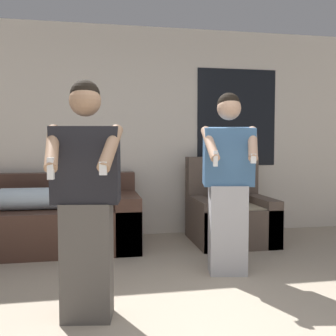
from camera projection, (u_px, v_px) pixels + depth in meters
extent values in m
cube|color=silver|center=(141.00, 132.00, 5.13)|extent=(6.77, 0.06, 2.70)
cube|color=black|center=(237.00, 118.00, 5.32)|extent=(1.10, 0.01, 1.30)
cube|color=#472D23|center=(54.00, 228.00, 4.44)|extent=(1.90, 0.98, 0.48)
cube|color=#472D23|center=(56.00, 188.00, 4.79)|extent=(1.90, 0.22, 0.36)
cube|color=#472D23|center=(125.00, 220.00, 4.58)|extent=(0.28, 0.98, 0.62)
cylinder|color=silver|center=(52.00, 198.00, 4.30)|extent=(1.05, 0.24, 0.24)
cube|color=brown|center=(231.00, 224.00, 4.76)|extent=(0.92, 0.91, 0.45)
cube|color=brown|center=(222.00, 179.00, 5.08)|extent=(0.92, 0.20, 0.58)
cube|color=brown|center=(201.00, 221.00, 4.69)|extent=(0.18, 0.91, 0.55)
cube|color=brown|center=(259.00, 219.00, 4.83)|extent=(0.18, 0.91, 0.55)
cube|color=tan|center=(232.00, 206.00, 4.70)|extent=(0.78, 0.73, 0.01)
cube|color=#7A6656|center=(229.00, 189.00, 4.80)|extent=(0.36, 0.14, 0.36)
cube|color=#56514C|center=(87.00, 261.00, 2.66)|extent=(0.36, 0.29, 0.79)
cube|color=black|center=(86.00, 165.00, 2.61)|extent=(0.47, 0.30, 0.52)
sphere|color=#A37A5B|center=(85.00, 101.00, 2.58)|extent=(0.21, 0.21, 0.21)
sphere|color=black|center=(85.00, 95.00, 2.59)|extent=(0.20, 0.20, 0.20)
cylinder|color=#A37A5B|center=(52.00, 148.00, 2.45)|extent=(0.09, 0.36, 0.30)
cube|color=white|center=(51.00, 168.00, 2.31)|extent=(0.04, 0.04, 0.13)
cylinder|color=#A37A5B|center=(111.00, 148.00, 2.46)|extent=(0.19, 0.36, 0.30)
cube|color=white|center=(103.00, 168.00, 2.32)|extent=(0.05, 0.04, 0.08)
cube|color=#B2B2B7|center=(228.00, 229.00, 3.60)|extent=(0.37, 0.30, 0.81)
cube|color=#3D6693|center=(228.00, 156.00, 3.55)|extent=(0.49, 0.34, 0.54)
sphere|color=tan|center=(229.00, 108.00, 3.51)|extent=(0.21, 0.21, 0.21)
sphere|color=black|center=(229.00, 104.00, 3.52)|extent=(0.20, 0.20, 0.20)
cylinder|color=tan|center=(210.00, 144.00, 3.39)|extent=(0.08, 0.36, 0.31)
cube|color=white|center=(215.00, 159.00, 3.25)|extent=(0.04, 0.04, 0.13)
cylinder|color=tan|center=(253.00, 144.00, 3.39)|extent=(0.20, 0.36, 0.31)
cube|color=white|center=(253.00, 159.00, 3.25)|extent=(0.05, 0.04, 0.08)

